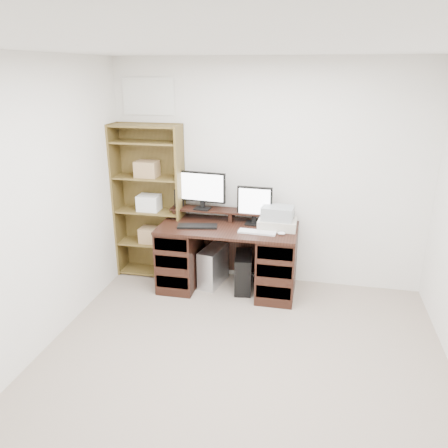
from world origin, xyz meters
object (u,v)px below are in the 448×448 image
(tower_silver, at_px, (213,266))
(bookshelf, at_px, (150,201))
(monitor_small, at_px, (255,204))
(printer, at_px, (277,224))
(tower_black, at_px, (243,272))
(monitor_wide, at_px, (202,188))
(desk, at_px, (228,257))

(tower_silver, distance_m, bookshelf, 1.06)
(monitor_small, bearing_deg, printer, -16.20)
(tower_black, bearing_deg, monitor_small, 47.63)
(bookshelf, bearing_deg, monitor_wide, -2.13)
(monitor_small, relative_size, tower_black, 0.95)
(tower_silver, relative_size, tower_black, 1.00)
(monitor_small, height_order, bookshelf, bookshelf)
(printer, xyz_separation_m, bookshelf, (-1.51, 0.16, 0.12))
(tower_black, bearing_deg, desk, 175.76)
(desk, bearing_deg, monitor_wide, 150.45)
(monitor_small, bearing_deg, monitor_wide, 177.53)
(desk, distance_m, tower_black, 0.25)
(desk, relative_size, monitor_wide, 2.80)
(bookshelf, bearing_deg, desk, -12.29)
(tower_silver, bearing_deg, monitor_small, 20.89)
(desk, bearing_deg, tower_black, 3.50)
(monitor_small, xyz_separation_m, printer, (0.26, -0.09, -0.18))
(monitor_wide, distance_m, printer, 0.92)
(desk, bearing_deg, printer, 5.95)
(monitor_small, height_order, tower_silver, monitor_small)
(monitor_small, bearing_deg, tower_black, -122.62)
(printer, height_order, tower_black, printer)
(monitor_wide, bearing_deg, monitor_small, 1.12)
(tower_black, bearing_deg, tower_silver, 162.82)
(monitor_small, relative_size, bookshelf, 0.23)
(monitor_small, height_order, tower_black, monitor_small)
(monitor_small, relative_size, tower_silver, 0.95)
(monitor_wide, xyz_separation_m, bookshelf, (-0.64, 0.02, -0.19))
(tower_silver, relative_size, bookshelf, 0.25)
(tower_black, height_order, bookshelf, bookshelf)
(monitor_wide, height_order, tower_black, monitor_wide)
(monitor_small, height_order, printer, monitor_small)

